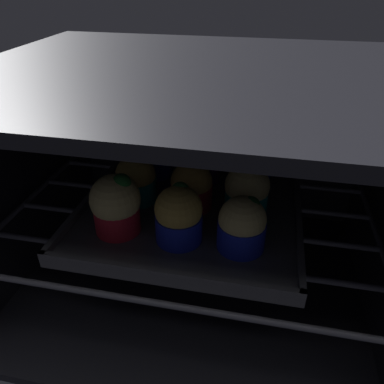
{
  "coord_description": "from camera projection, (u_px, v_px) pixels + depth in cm",
  "views": [
    {
      "loc": [
        9.82,
        -25.52,
        47.07
      ],
      "look_at": [
        0.0,
        21.46,
        17.46
      ],
      "focal_mm": 35.23,
      "sensor_mm": 36.0,
      "label": 1
    }
  ],
  "objects": [
    {
      "name": "oven_cavity",
      "position": [
        198.0,
        179.0,
        0.61
      ],
      "size": [
        59.0,
        47.0,
        37.0
      ],
      "color": "black",
      "rests_on": "ground"
    },
    {
      "name": "oven_rack",
      "position": [
        193.0,
        211.0,
        0.59
      ],
      "size": [
        54.8,
        42.0,
        0.8
      ],
      "color": "#51515B",
      "rests_on": "oven_cavity"
    },
    {
      "name": "baking_tray",
      "position": [
        192.0,
        207.0,
        0.58
      ],
      "size": [
        32.34,
        32.34,
        2.2
      ],
      "color": "#4C4C51",
      "rests_on": "oven_rack"
    },
    {
      "name": "muffin_row0_col0",
      "position": [
        116.0,
        205.0,
        0.5
      ],
      "size": [
        6.8,
        6.8,
        8.78
      ],
      "color": "red",
      "rests_on": "baking_tray"
    },
    {
      "name": "muffin_row0_col1",
      "position": [
        182.0,
        216.0,
        0.49
      ],
      "size": [
        6.21,
        6.21,
        8.02
      ],
      "color": "#1928B7",
      "rests_on": "baking_tray"
    },
    {
      "name": "muffin_row0_col2",
      "position": [
        242.0,
        225.0,
        0.47
      ],
      "size": [
        6.21,
        6.21,
        7.3
      ],
      "color": "#1928B7",
      "rests_on": "baking_tray"
    },
    {
      "name": "muffin_row1_col0",
      "position": [
        136.0,
        180.0,
        0.57
      ],
      "size": [
        6.21,
        6.21,
        7.81
      ],
      "color": "#0C8C84",
      "rests_on": "baking_tray"
    },
    {
      "name": "muffin_row1_col1",
      "position": [
        190.0,
        186.0,
        0.55
      ],
      "size": [
        6.21,
        6.21,
        7.79
      ],
      "color": "red",
      "rests_on": "baking_tray"
    },
    {
      "name": "muffin_row1_col2",
      "position": [
        247.0,
        191.0,
        0.54
      ],
      "size": [
        6.46,
        6.46,
        7.76
      ],
      "color": "#0C8C84",
      "rests_on": "baking_tray"
    },
    {
      "name": "muffin_row2_col0",
      "position": [
        154.0,
        156.0,
        0.64
      ],
      "size": [
        6.21,
        6.21,
        7.48
      ],
      "color": "#1928B7",
      "rests_on": "baking_tray"
    },
    {
      "name": "muffin_row2_col1",
      "position": [
        203.0,
        160.0,
        0.63
      ],
      "size": [
        6.21,
        6.21,
        7.68
      ],
      "color": "#7A238C",
      "rests_on": "baking_tray"
    },
    {
      "name": "muffin_row2_col2",
      "position": [
        252.0,
        165.0,
        0.61
      ],
      "size": [
        6.61,
        6.61,
        8.14
      ],
      "color": "#1928B7",
      "rests_on": "baking_tray"
    }
  ]
}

